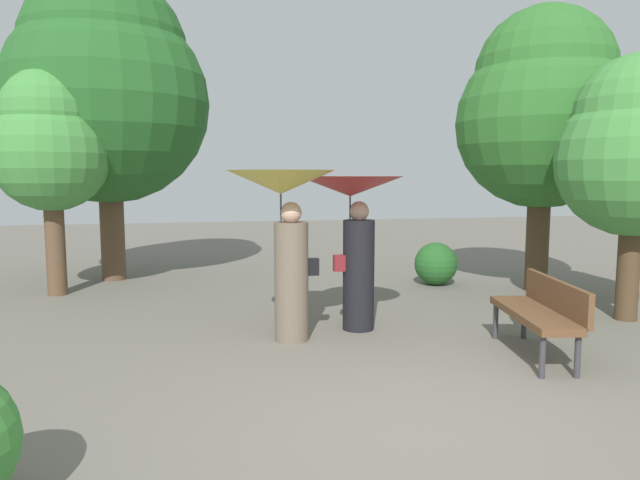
{
  "coord_description": "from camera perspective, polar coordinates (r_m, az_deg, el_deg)",
  "views": [
    {
      "loc": [
        -1.51,
        -4.01,
        1.93
      ],
      "look_at": [
        0.0,
        2.99,
        1.12
      ],
      "focal_mm": 32.17,
      "sensor_mm": 36.0,
      "label": 1
    }
  ],
  "objects": [
    {
      "name": "ground_plane",
      "position": [
        4.7,
        8.11,
        -17.88
      ],
      "size": [
        40.0,
        40.0,
        0.0
      ],
      "primitive_type": "plane",
      "color": "#6B665B"
    },
    {
      "name": "person_left",
      "position": [
        6.58,
        -3.53,
        2.27
      ],
      "size": [
        1.24,
        1.24,
        1.99
      ],
      "rotation": [
        0.0,
        0.0,
        1.66
      ],
      "color": "#6B5B4C",
      "rests_on": "ground"
    },
    {
      "name": "person_right",
      "position": [
        7.06,
        3.32,
        2.27
      ],
      "size": [
        1.29,
        1.29,
        1.92
      ],
      "rotation": [
        0.0,
        0.0,
        1.66
      ],
      "color": "black",
      "rests_on": "ground"
    },
    {
      "name": "park_bench",
      "position": [
        6.57,
        21.14,
        -6.46
      ],
      "size": [
        0.76,
        1.56,
        0.83
      ],
      "rotation": [
        0.0,
        0.0,
        -1.76
      ],
      "color": "#38383D",
      "rests_on": "ground"
    },
    {
      "name": "bush_path_right",
      "position": [
        10.31,
        11.45,
        -2.33
      ],
      "size": [
        0.75,
        0.75,
        0.75
      ],
      "primitive_type": "sphere",
      "color": "#235B23",
      "rests_on": "ground"
    },
    {
      "name": "tree_near_right",
      "position": [
        8.59,
        28.9,
        8.12
      ],
      "size": [
        2.0,
        2.0,
        3.49
      ],
      "color": "#4C3823",
      "rests_on": "ground"
    },
    {
      "name": "tree_near_left",
      "position": [
        10.1,
        -25.27,
        8.77
      ],
      "size": [
        1.82,
        1.82,
        3.6
      ],
      "color": "brown",
      "rests_on": "ground"
    },
    {
      "name": "tree_mid_left",
      "position": [
        11.31,
        -20.47,
        14.08
      ],
      "size": [
        3.63,
        3.63,
        5.54
      ],
      "color": "brown",
      "rests_on": "ground"
    },
    {
      "name": "tree_mid_right",
      "position": [
        10.23,
        21.31,
        12.11
      ],
      "size": [
        2.79,
        2.79,
        4.64
      ],
      "color": "#4C3823",
      "rests_on": "ground"
    }
  ]
}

